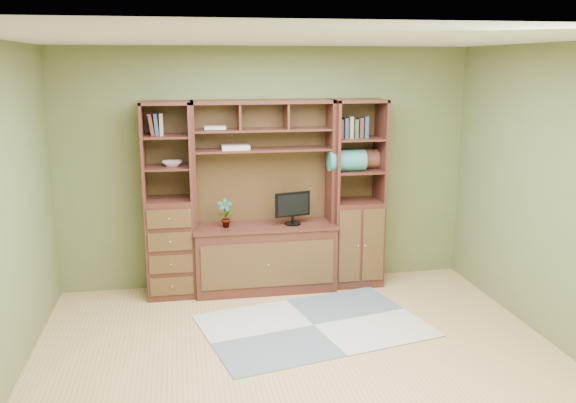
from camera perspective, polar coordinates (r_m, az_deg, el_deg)
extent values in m
cube|color=tan|center=(5.21, 1.35, -14.88)|extent=(4.60, 4.10, 0.04)
cube|color=white|center=(4.62, 1.53, 15.01)|extent=(4.60, 4.10, 0.04)
cube|color=olive|center=(6.68, -2.00, 3.14)|extent=(4.50, 0.04, 2.60)
cube|color=olive|center=(2.91, 9.44, -10.06)|extent=(4.50, 0.04, 2.60)
cube|color=olive|center=(5.64, 24.45, 0.17)|extent=(0.04, 4.00, 2.60)
cube|color=#462018|center=(6.47, -2.21, 0.33)|extent=(1.54, 0.53, 2.05)
cube|color=#462018|center=(6.45, -11.09, 0.07)|extent=(0.50, 0.45, 2.05)
cube|color=#462018|center=(6.72, 6.43, 0.74)|extent=(0.55, 0.45, 2.05)
cube|color=#9BA0A0|center=(5.86, 2.43, -11.52)|extent=(2.26, 1.75, 0.01)
cube|color=black|center=(6.49, 0.43, -0.07)|extent=(0.43, 0.27, 0.49)
imported|color=#945932|center=(6.42, -5.90, -1.09)|extent=(0.16, 0.11, 0.31)
cube|color=beige|center=(6.43, -4.95, 5.09)|extent=(0.29, 0.21, 0.04)
imported|color=silver|center=(6.38, -10.80, 3.51)|extent=(0.21, 0.21, 0.05)
cube|color=teal|center=(6.57, 5.51, 3.84)|extent=(0.39, 0.23, 0.23)
cube|color=brown|center=(6.77, 7.43, 3.99)|extent=(0.38, 0.21, 0.21)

